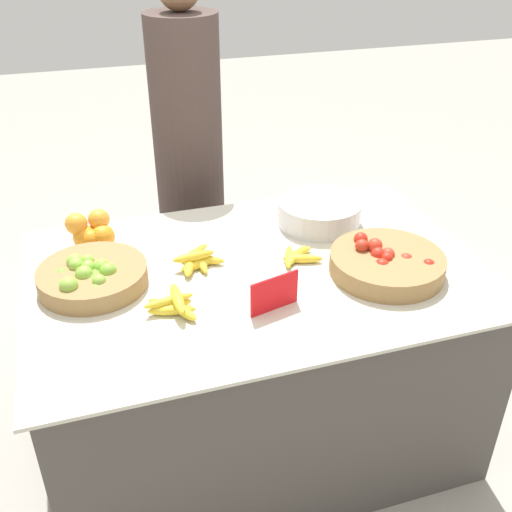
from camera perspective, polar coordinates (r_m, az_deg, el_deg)
name	(u,v)px	position (r m, az deg, el deg)	size (l,w,h in m)	color
ground_plane	(256,428)	(2.41, 0.00, -16.04)	(12.00, 12.00, 0.00)	#A39E93
market_table	(256,355)	(2.16, 0.00, -9.44)	(1.46, 0.98, 0.73)	#4C4742
lime_bowl	(92,276)	(1.91, -15.39, -1.86)	(0.34, 0.34, 0.09)	olive
tomato_basket	(387,263)	(1.95, 12.33, -0.64)	(0.37, 0.37, 0.10)	olive
orange_pile	(91,233)	(2.11, -15.48, 2.10)	(0.16, 0.12, 0.13)	orange
metal_bowl	(319,212)	(2.21, 6.03, 4.19)	(0.31, 0.31, 0.09)	silver
price_sign	(274,293)	(1.73, 1.77, -3.58)	(0.16, 0.05, 0.11)	red
banana_bunch_front_center	(196,260)	(1.96, -5.75, -0.40)	(0.17, 0.16, 0.06)	yellow
banana_bunch_middle_right	(174,305)	(1.75, -7.83, -4.63)	(0.15, 0.16, 0.06)	yellow
banana_bunch_back_center	(297,256)	(1.99, 3.89, -0.02)	(0.14, 0.14, 0.03)	yellow
vendor_person	(190,174)	(2.67, -6.32, 7.81)	(0.30, 0.30, 1.55)	#473833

